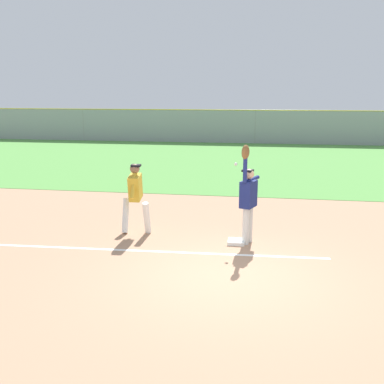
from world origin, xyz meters
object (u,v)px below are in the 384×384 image
Objects in this scene: fielder at (248,195)px; runner at (135,194)px; parked_car_tan at (254,129)px; first_base at (236,242)px; parked_car_blue at (323,130)px; baseball at (236,164)px; parked_car_silver at (182,129)px.

runner is (-2.70, 0.31, -0.12)m from fielder.
runner is at bearing -94.89° from parked_car_tan.
parked_car_blue is (4.64, 23.50, 0.63)m from first_base.
first_base is at bearing -75.86° from baseball.
parked_car_silver is at bearing 93.78° from runner.
parked_car_silver is 10.10m from parked_car_blue.
parked_car_tan and parked_car_blue have the same top height.
runner is 0.38× the size of parked_car_blue.
parked_car_tan is at bearing 80.78° from runner.
runner is 2.53m from baseball.
fielder is at bearing -10.21° from runner.
fielder is at bearing 16.25° from first_base.
parked_car_silver is 1.03× the size of parked_car_tan.
first_base is 1.77m from baseball.
parked_car_blue reaches higher than first_base.
runner is 22.87m from parked_car_silver.
first_base is at bearing -88.88° from parked_car_tan.
fielder reaches higher than baseball.
first_base is 0.22× the size of runner.
runner is at bearing -109.44° from parked_car_blue.
parked_car_blue is (7.10, 23.12, -0.32)m from runner.
baseball is (-0.07, 0.27, 1.75)m from first_base.
runner is 23.24× the size of baseball.
fielder is at bearing -81.28° from parked_car_silver.
first_base is 2.67m from runner.
baseball is 0.02× the size of parked_car_tan.
fielder is 0.52× the size of parked_car_tan.
parked_car_silver is at bearing -179.80° from parked_car_blue.
baseball reaches higher than first_base.
parked_car_blue is at bearing 78.84° from first_base.
baseball is 23.43m from parked_car_silver.
baseball reaches higher than parked_car_silver.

